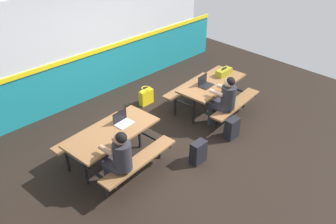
{
  "coord_description": "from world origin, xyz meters",
  "views": [
    {
      "loc": [
        -4.0,
        -3.95,
        4.17
      ],
      "look_at": [
        0.0,
        0.12,
        0.55
      ],
      "focal_mm": 36.39,
      "sensor_mm": 36.0,
      "label": 1
    }
  ],
  "objects": [
    {
      "name": "ground_plane",
      "position": [
        0.0,
        0.0,
        -0.01
      ],
      "size": [
        10.0,
        10.0,
        0.02
      ],
      "primitive_type": "cube",
      "color": "black"
    },
    {
      "name": "accent_backdrop",
      "position": [
        0.0,
        2.55,
        1.25
      ],
      "size": [
        8.0,
        0.14,
        2.6
      ],
      "color": "teal",
      "rests_on": "ground"
    },
    {
      "name": "picnic_table_left",
      "position": [
        -1.34,
        0.14,
        0.57
      ],
      "size": [
        1.73,
        1.7,
        0.74
      ],
      "color": "brown",
      "rests_on": "ground"
    },
    {
      "name": "picnic_table_right",
      "position": [
        1.34,
        0.11,
        0.57
      ],
      "size": [
        1.73,
        1.7,
        0.74
      ],
      "color": "brown",
      "rests_on": "ground"
    },
    {
      "name": "student_nearer",
      "position": [
        -1.64,
        -0.45,
        0.71
      ],
      "size": [
        0.39,
        0.54,
        1.21
      ],
      "color": "#2D2D38",
      "rests_on": "ground"
    },
    {
      "name": "student_further",
      "position": [
        1.02,
        -0.49,
        0.71
      ],
      "size": [
        0.39,
        0.54,
        1.21
      ],
      "color": "#2D2D38",
      "rests_on": "ground"
    },
    {
      "name": "laptop_silver",
      "position": [
        -1.05,
        0.21,
        0.79
      ],
      "size": [
        0.34,
        0.25,
        0.22
      ],
      "color": "silver",
      "rests_on": "picnic_table_left"
    },
    {
      "name": "laptop_dark",
      "position": [
        1.1,
        0.12,
        0.79
      ],
      "size": [
        0.34,
        0.25,
        0.22
      ],
      "color": "black",
      "rests_on": "picnic_table_right"
    },
    {
      "name": "toolbox_grey",
      "position": [
        1.8,
        0.15,
        0.81
      ],
      "size": [
        0.4,
        0.18,
        0.18
      ],
      "color": "olive",
      "rests_on": "picnic_table_right"
    },
    {
      "name": "backpack_dark",
      "position": [
        0.86,
        -0.84,
        0.22
      ],
      "size": [
        0.3,
        0.22,
        0.44
      ],
      "color": "black",
      "rests_on": "ground"
    },
    {
      "name": "tote_bag_bright",
      "position": [
        0.5,
        1.37,
        0.19
      ],
      "size": [
        0.34,
        0.21,
        0.43
      ],
      "color": "yellow",
      "rests_on": "ground"
    },
    {
      "name": "satchel_spare",
      "position": [
        -0.2,
        -0.87,
        0.22
      ],
      "size": [
        0.3,
        0.22,
        0.44
      ],
      "color": "black",
      "rests_on": "ground"
    }
  ]
}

